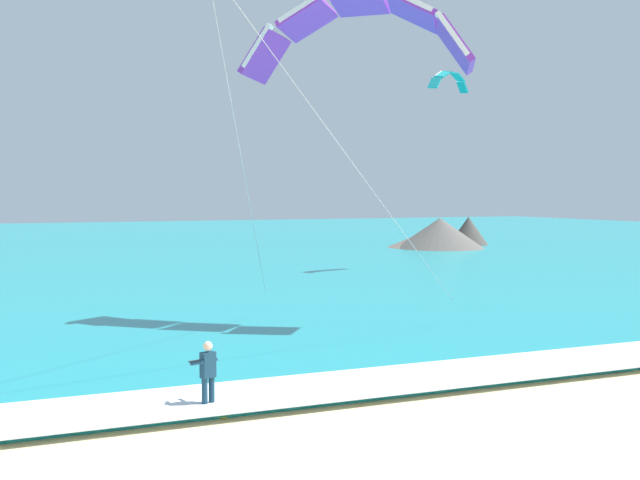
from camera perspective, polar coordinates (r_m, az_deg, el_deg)
name	(u,v)px	position (r m, az deg, el deg)	size (l,w,h in m)	color
sea	(27,248)	(77.55, -20.24, -0.53)	(200.00, 120.00, 0.20)	teal
surf_foam	(176,402)	(19.38, -10.29, -11.35)	(200.00, 2.88, 0.04)	white
surfboard	(208,412)	(19.19, -7.99, -12.08)	(0.90, 1.47, 0.09)	yellow
kitesurfer	(208,373)	(18.98, -8.05, -9.40)	(0.64, 0.64, 1.69)	#143347
kite_primary	(357,26)	(30.95, 2.69, 15.02)	(11.90, 12.36, 11.49)	purple
kite_distant	(449,79)	(51.96, 9.24, 11.31)	(3.54, 1.95, 1.29)	teal
headland_right	(441,236)	(73.17, 8.62, 0.31)	(11.48, 9.85, 2.90)	#47423D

